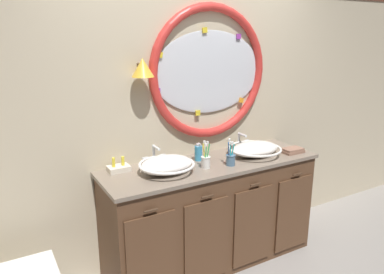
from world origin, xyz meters
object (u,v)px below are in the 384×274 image
Objects in this scene: toothbrush_holder_right at (231,159)px; folded_hand_towel at (292,150)px; sink_basin_right at (255,149)px; toiletry_basket at (119,168)px; sink_basin_left at (167,165)px; soap_dispenser at (198,153)px; toothbrush_holder_left at (206,161)px.

toothbrush_holder_right is 0.67m from folded_hand_towel.
folded_hand_towel is (0.34, -0.11, -0.04)m from sink_basin_right.
folded_hand_towel is 1.17× the size of toiletry_basket.
sink_basin_left is at bearing 174.72° from folded_hand_towel.
sink_basin_right is at bearing 17.40° from toothbrush_holder_right.
soap_dispenser is 0.93× the size of toiletry_basket.
sink_basin_right is 0.54m from toothbrush_holder_left.
sink_basin_left is 1.94× the size of toothbrush_holder_left.
sink_basin_right is 0.36m from folded_hand_towel.
sink_basin_right is 0.51m from soap_dispenser.
toiletry_basket is at bearing 172.44° from soap_dispenser.
soap_dispenser is (-0.16, 0.23, 0.01)m from toothbrush_holder_right.
toothbrush_holder_left is at bearing -173.84° from sink_basin_right.
toothbrush_holder_right is at bearing -12.52° from toothbrush_holder_left.
folded_hand_towel is at bearing -15.96° from soap_dispenser.
toothbrush_holder_right is 0.28m from soap_dispenser.
folded_hand_towel is (0.67, -0.01, -0.03)m from toothbrush_holder_right.
toothbrush_holder_left is at bearing -10.50° from sink_basin_left.
sink_basin_left reaches higher than folded_hand_towel.
sink_basin_left reaches higher than sink_basin_right.
toothbrush_holder_left is (0.31, -0.06, -0.01)m from sink_basin_left.
toothbrush_holder_right reaches higher than folded_hand_towel.
soap_dispenser is (-0.49, 0.13, 0.01)m from sink_basin_right.
soap_dispenser is at bearing 164.04° from folded_hand_towel.
toiletry_basket is at bearing 167.70° from folded_hand_towel.
sink_basin_right reaches higher than folded_hand_towel.
sink_basin_left is 1.20m from folded_hand_towel.
sink_basin_right is (0.85, -0.00, -0.01)m from sink_basin_left.
sink_basin_left is 1.94× the size of toothbrush_holder_right.
toothbrush_holder_right is 1.43× the size of soap_dispenser.
toothbrush_holder_right is at bearing -162.60° from sink_basin_right.
toothbrush_holder_right is at bearing -55.03° from soap_dispenser.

